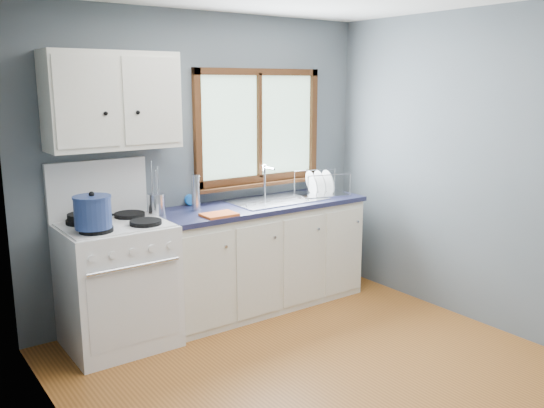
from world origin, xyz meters
TOP-DOWN VIEW (x-y plane):
  - floor at (0.00, 0.00)m, footprint 3.20×3.60m
  - wall_back at (0.00, 1.81)m, footprint 3.20×0.02m
  - wall_left at (-1.61, 0.00)m, footprint 0.02×3.60m
  - wall_right at (1.61, 0.00)m, footprint 0.02×3.60m
  - gas_range at (-0.95, 1.47)m, footprint 0.76×0.69m
  - base_cabinets at (0.36, 1.49)m, footprint 1.85×0.60m
  - countertop at (0.36, 1.49)m, footprint 1.89×0.64m
  - sink at (0.54, 1.49)m, footprint 0.84×0.46m
  - window at (0.54, 1.77)m, footprint 1.36×0.10m
  - upper_cabinets at (-0.85, 1.63)m, footprint 0.95×0.35m
  - skillet at (-1.12, 1.60)m, footprint 0.36×0.28m
  - stockpot at (-1.15, 1.32)m, footprint 0.29×0.29m
  - utensil_crock at (-0.56, 1.59)m, footprint 0.16×0.16m
  - thermos at (-0.22, 1.57)m, footprint 0.08×0.08m
  - soap_bottle at (-0.19, 1.73)m, footprint 0.11×0.11m
  - dish_towel at (-0.18, 1.28)m, footprint 0.27×0.19m
  - dish_rack at (1.01, 1.47)m, footprint 0.51×0.44m

SIDE VIEW (x-z plane):
  - floor at x=0.00m, z-range -0.02..0.00m
  - base_cabinets at x=0.36m, z-range -0.03..0.85m
  - gas_range at x=-0.95m, z-range -0.19..1.17m
  - sink at x=0.54m, z-range 0.64..1.08m
  - countertop at x=0.36m, z-range 0.88..0.92m
  - dish_towel at x=-0.18m, z-range 0.92..0.94m
  - dish_rack at x=1.01m, z-range 0.87..1.09m
  - skillet at x=-1.12m, z-range 0.96..1.00m
  - utensil_crock at x=-0.56m, z-range 0.80..1.22m
  - soap_bottle at x=-0.19m, z-range 0.92..1.15m
  - thermos at x=-0.22m, z-range 0.92..1.21m
  - stockpot at x=-1.15m, z-range 0.95..1.20m
  - wall_back at x=0.00m, z-range 0.00..2.50m
  - wall_left at x=-1.61m, z-range 0.00..2.50m
  - wall_right at x=1.61m, z-range 0.00..2.50m
  - window at x=0.54m, z-range 0.96..1.99m
  - upper_cabinets at x=-0.85m, z-range 1.45..2.15m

